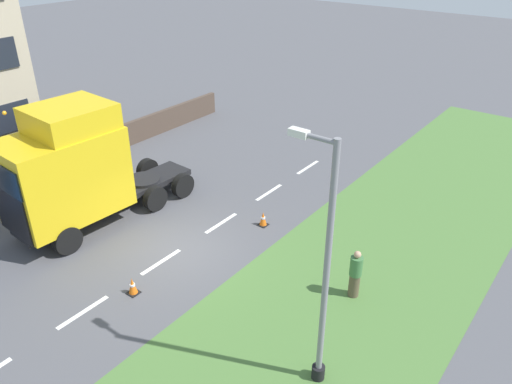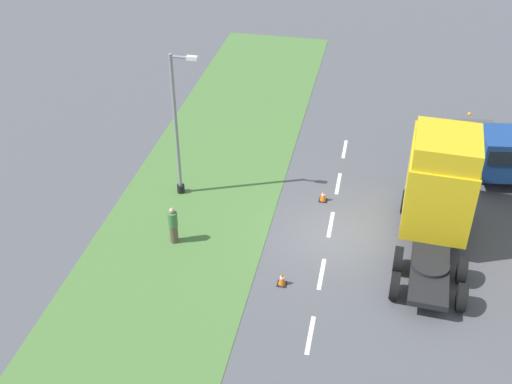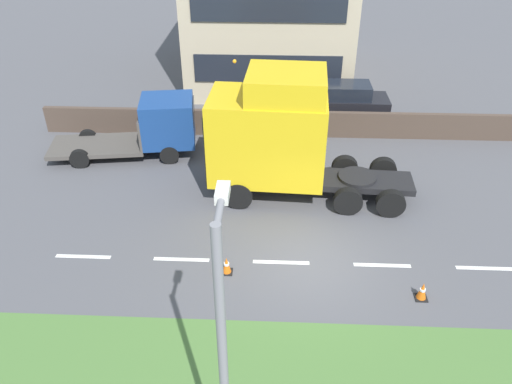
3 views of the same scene
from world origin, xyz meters
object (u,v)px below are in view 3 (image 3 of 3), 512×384
lorry_cab (275,135)px  parked_car (341,103)px  flatbed_truck (156,126)px  traffic_cone_lead (227,265)px  traffic_cone_trailing (422,291)px

lorry_cab → parked_car: size_ratio=1.67×
flatbed_truck → traffic_cone_lead: (-7.56, -3.71, -1.05)m
parked_car → lorry_cab: bearing=154.7°
lorry_cab → traffic_cone_trailing: size_ratio=13.25×
flatbed_truck → traffic_cone_lead: size_ratio=11.08×
traffic_cone_trailing → lorry_cab: bearing=38.3°
traffic_cone_lead → traffic_cone_trailing: size_ratio=1.00×
traffic_cone_lead → traffic_cone_trailing: same height
flatbed_truck → lorry_cab: bearing=52.5°
parked_car → flatbed_truck: bearing=114.3°
parked_car → traffic_cone_trailing: bearing=-174.0°
parked_car → traffic_cone_trailing: size_ratio=7.94×
lorry_cab → traffic_cone_lead: 5.33m
lorry_cab → traffic_cone_lead: size_ratio=13.25×
lorry_cab → flatbed_truck: size_ratio=1.20×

